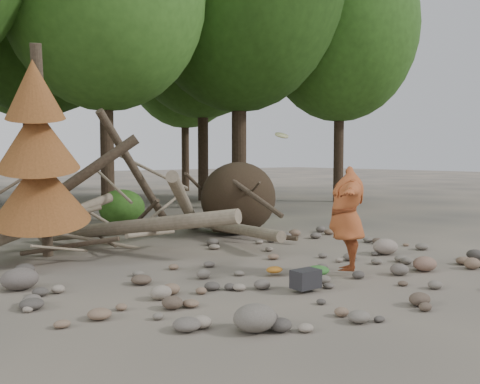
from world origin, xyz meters
TOP-DOWN VIEW (x-y plane):
  - ground at (0.00, 0.00)m, footprint 120.00×120.00m
  - deadfall_pile at (2.02, 4.24)m, footprint 8.55×5.24m
  - dead_conifer at (-3.12, 3.37)m, footprint 2.06×2.16m
  - bush_mid at (0.80, 7.80)m, footprint 1.40×1.40m
  - bush_right at (5.00, 7.00)m, footprint 2.00×2.00m
  - frisbee_thrower at (0.98, -0.89)m, footprint 2.44×1.88m
  - backpack at (-0.50, -1.31)m, footprint 0.45×0.31m
  - cloth_green at (0.34, -0.78)m, footprint 0.46×0.38m
  - cloth_orange at (-0.13, -0.16)m, footprint 0.32×0.26m
  - boulder_front_left at (-2.37, -2.26)m, footprint 0.56×0.51m
  - boulder_front_right at (2.33, -1.64)m, footprint 0.46×0.42m
  - boulder_mid_right at (3.16, -0.15)m, footprint 0.57×0.51m
  - boulder_mid_left at (-4.02, 1.67)m, footprint 0.59×0.53m

SIDE VIEW (x-z plane):
  - ground at x=0.00m, z-range 0.00..0.00m
  - cloth_orange at x=-0.13m, z-range 0.00..0.12m
  - cloth_green at x=0.34m, z-range 0.00..0.17m
  - boulder_front_right at x=2.33m, z-range 0.00..0.28m
  - backpack at x=-0.50m, z-range 0.00..0.29m
  - boulder_front_left at x=-2.37m, z-range 0.00..0.34m
  - boulder_mid_right at x=3.16m, z-range 0.00..0.34m
  - boulder_mid_left at x=-4.02m, z-range 0.00..0.36m
  - bush_mid at x=0.80m, z-range 0.00..1.12m
  - bush_right at x=5.00m, z-range 0.00..1.60m
  - deadfall_pile at x=2.02m, z-range -0.70..2.60m
  - frisbee_thrower at x=0.98m, z-range -0.22..2.28m
  - dead_conifer at x=-3.12m, z-range -0.06..4.29m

